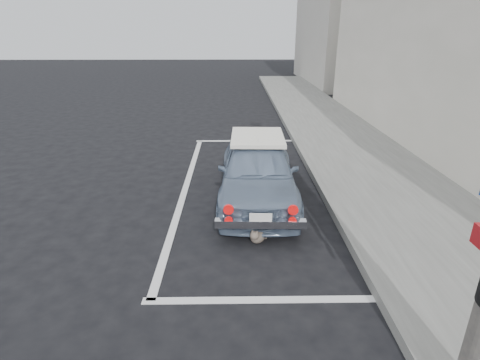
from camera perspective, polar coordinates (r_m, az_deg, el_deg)
The scene contains 8 objects.
ground at distance 5.12m, azimuth -2.10°, elevation -14.30°, with size 80.00×80.00×0.00m, color black.
sidewalk at distance 7.47m, azimuth 23.62°, elevation -3.35°, with size 2.80×40.00×0.15m, color #63625E.
building_far at distance 24.95m, azimuth 14.88°, elevation 23.41°, with size 3.50×10.00×8.00m, color #BAB3A8.
pline_rear at distance 4.74m, azimuth 4.13°, elevation -17.75°, with size 3.00×0.12×0.01m, color silver.
pline_front at distance 11.06m, azimuth 1.16°, elevation 5.99°, with size 3.00×0.12×0.01m, color silver.
pline_side at distance 7.82m, azimuth -8.28°, elevation -1.12°, with size 0.12×7.00×0.01m, color silver.
retro_coupe at distance 7.01m, azimuth 2.69°, elevation 1.64°, with size 1.52×3.56×1.19m.
cat at distance 5.77m, azimuth 2.75°, elevation -8.30°, with size 0.36×0.48×0.28m.
Camera 1 is at (0.12, -4.14, 3.02)m, focal length 28.00 mm.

